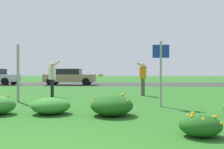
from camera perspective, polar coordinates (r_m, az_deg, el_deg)
ground_plane at (r=14.36m, az=-2.30°, el=-4.13°), size 120.00×120.00×0.00m
highway_strip at (r=25.24m, az=-0.14°, el=-2.09°), size 120.00×7.48×0.01m
highway_center_stripe at (r=25.24m, az=-0.14°, el=-2.08°), size 120.00×0.16×0.00m
daylily_clump_mid_center at (r=7.63m, az=-13.04°, el=-6.57°), size 1.09×1.08×0.46m
daylily_clump_mid_right at (r=5.16m, az=18.49°, el=-10.36°), size 0.78×0.71×0.41m
daylily_clump_front_center at (r=7.18m, az=-0.04°, el=-6.69°), size 1.15×1.26×0.59m
sign_post_near_path at (r=11.03m, az=-19.56°, el=0.28°), size 0.07×0.10×2.25m
sign_post_by_roadside at (r=9.07m, az=10.45°, el=1.68°), size 0.56×0.10×2.22m
person_thrower_white_shirt at (r=12.73m, az=-12.74°, el=-0.40°), size 0.50×0.54×1.72m
person_catcher_orange_shirt at (r=13.13m, az=6.64°, el=-0.27°), size 0.56×0.55×1.64m
frisbee_orange at (r=12.58m, az=-2.47°, el=-0.18°), size 0.26×0.24×0.15m
car_tan_center_left at (r=24.01m, az=-9.07°, el=-0.48°), size 4.50×2.00×1.45m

